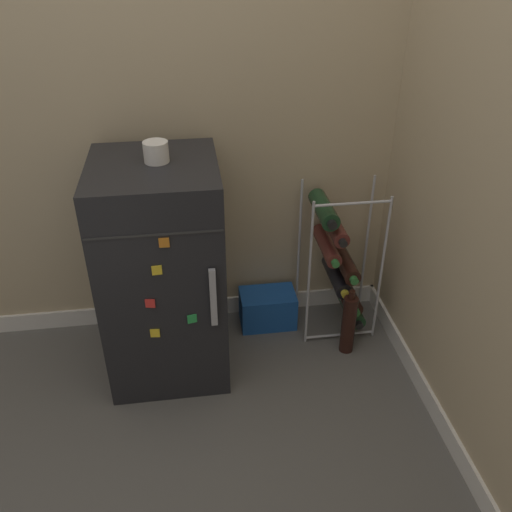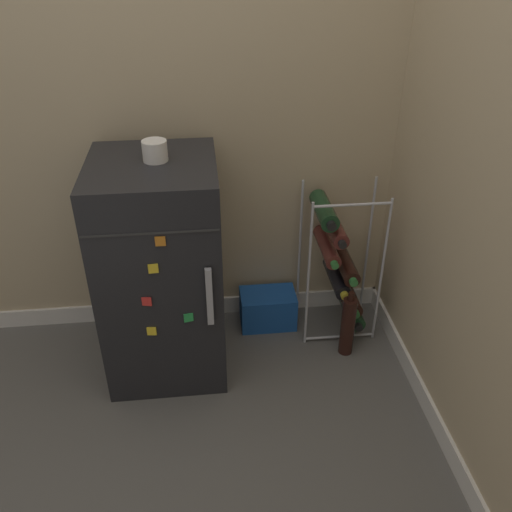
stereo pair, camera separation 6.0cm
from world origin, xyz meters
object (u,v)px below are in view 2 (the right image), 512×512
(wine_rack, at_px, (339,264))
(soda_box, at_px, (268,308))
(mini_fridge, at_px, (163,271))
(fridge_top_cup, at_px, (156,151))
(loose_bottle_floor, at_px, (348,326))

(wine_rack, bearing_deg, soda_box, 169.57)
(mini_fridge, height_order, fridge_top_cup, fridge_top_cup)
(mini_fridge, distance_m, wine_rack, 0.81)
(wine_rack, bearing_deg, loose_bottle_floor, -85.98)
(soda_box, height_order, fridge_top_cup, fridge_top_cup)
(mini_fridge, bearing_deg, loose_bottle_floor, -3.70)
(mini_fridge, bearing_deg, soda_box, 22.64)
(wine_rack, relative_size, fridge_top_cup, 7.96)
(fridge_top_cup, xyz_separation_m, loose_bottle_floor, (0.78, -0.07, -0.83))
(fridge_top_cup, bearing_deg, loose_bottle_floor, -5.36)
(mini_fridge, xyz_separation_m, fridge_top_cup, (0.02, 0.02, 0.51))
(wine_rack, height_order, soda_box, wine_rack)
(mini_fridge, distance_m, soda_box, 0.64)
(wine_rack, height_order, fridge_top_cup, fridge_top_cup)
(wine_rack, relative_size, loose_bottle_floor, 2.20)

